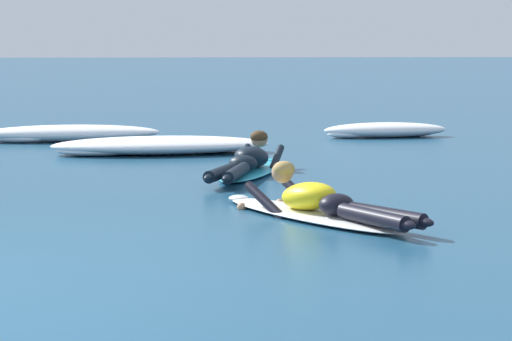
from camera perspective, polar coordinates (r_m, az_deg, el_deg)
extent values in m
plane|color=navy|center=(17.10, -9.86, 1.57)|extent=(120.00, 120.00, 0.00)
ellipsoid|color=white|center=(9.80, 3.03, -2.37)|extent=(1.82, 2.28, 0.07)
ellipsoid|color=white|center=(10.69, -0.94, -1.49)|extent=(0.28, 0.28, 0.06)
ellipsoid|color=yellow|center=(9.81, 2.85, -1.38)|extent=(0.70, 0.77, 0.35)
ellipsoid|color=black|center=(9.53, 4.33, -1.83)|extent=(0.44, 0.42, 0.20)
cylinder|color=black|center=(9.08, 6.30, -2.51)|extent=(0.54, 0.77, 0.14)
ellipsoid|color=black|center=(8.77, 8.03, -2.88)|extent=(0.21, 0.24, 0.08)
cylinder|color=black|center=(9.19, 7.02, -2.41)|extent=(0.62, 0.73, 0.14)
ellipsoid|color=black|center=(8.92, 8.97, -2.73)|extent=(0.21, 0.24, 0.08)
cylinder|color=black|center=(9.97, 0.52, -1.70)|extent=(0.41, 0.54, 0.34)
sphere|color=tan|center=(10.29, -0.78, -1.98)|extent=(0.09, 0.09, 0.09)
cylinder|color=black|center=(10.23, 2.54, -1.48)|extent=(0.41, 0.54, 0.34)
sphere|color=tan|center=(10.52, 1.28, -1.77)|extent=(0.09, 0.09, 0.09)
sphere|color=tan|center=(10.09, 1.43, -0.09)|extent=(0.21, 0.21, 0.21)
ellipsoid|color=#AD894C|center=(10.07, 1.50, 0.07)|extent=(0.29, 0.29, 0.16)
ellipsoid|color=#2DB2D1|center=(12.87, -0.30, -0.03)|extent=(1.11, 2.14, 0.07)
ellipsoid|color=#2DB2D1|center=(13.82, 0.71, 0.52)|extent=(0.24, 0.25, 0.06)
ellipsoid|color=black|center=(12.90, -0.25, 0.72)|extent=(0.58, 0.78, 0.35)
ellipsoid|color=black|center=(12.52, -0.70, 0.38)|extent=(0.41, 0.37, 0.20)
cylinder|color=black|center=(11.96, -1.81, -0.09)|extent=(0.45, 0.91, 0.14)
ellipsoid|color=black|center=(11.53, -2.54, -0.37)|extent=(0.16, 0.24, 0.08)
cylinder|color=black|center=(11.92, -1.06, -0.12)|extent=(0.34, 0.92, 0.14)
ellipsoid|color=black|center=(11.47, -1.54, -0.41)|extent=(0.16, 0.24, 0.08)
cylinder|color=black|center=(13.33, -0.76, 0.59)|extent=(0.26, 0.62, 0.35)
sphere|color=tan|center=(13.72, -0.34, 0.37)|extent=(0.09, 0.09, 0.09)
cylinder|color=black|center=(13.20, 1.06, 0.53)|extent=(0.26, 0.62, 0.35)
sphere|color=tan|center=(13.58, 1.42, 0.29)|extent=(0.09, 0.09, 0.09)
sphere|color=tan|center=(13.27, 0.18, 1.70)|extent=(0.21, 0.21, 0.21)
ellipsoid|color=#47331E|center=(13.25, 0.16, 1.82)|extent=(0.27, 0.25, 0.16)
ellipsoid|color=white|center=(15.10, -5.13, 1.37)|extent=(3.17, 1.32, 0.25)
ellipsoid|color=white|center=(15.31, -2.27, 1.34)|extent=(1.17, 0.66, 0.17)
ellipsoid|color=white|center=(14.99, -8.65, 1.06)|extent=(1.13, 0.57, 0.14)
ellipsoid|color=white|center=(17.03, -9.96, 1.99)|extent=(2.89, 0.97, 0.26)
ellipsoid|color=white|center=(17.13, -7.57, 1.93)|extent=(1.07, 0.80, 0.18)
ellipsoid|color=white|center=(17.02, -12.84, 1.71)|extent=(1.08, 0.59, 0.14)
ellipsoid|color=white|center=(17.58, 6.95, 2.18)|extent=(2.10, 0.81, 0.24)
ellipsoid|color=white|center=(17.81, 8.46, 2.10)|extent=(0.76, 0.37, 0.17)
ellipsoid|color=white|center=(17.38, 5.04, 1.96)|extent=(0.77, 0.39, 0.13)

